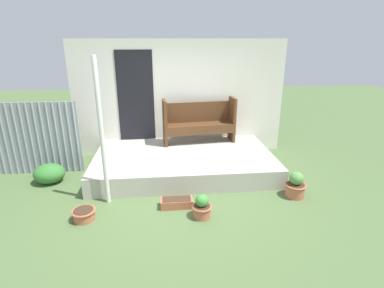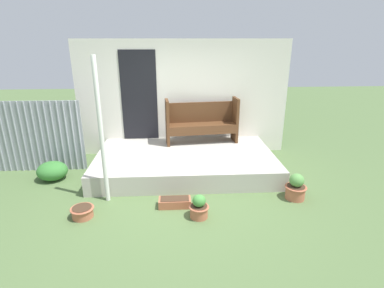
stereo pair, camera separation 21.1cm
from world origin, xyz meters
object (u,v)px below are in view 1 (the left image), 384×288
(flower_pot_left, at_px, (84,214))
(planter_box_rect, at_px, (177,203))
(flower_pot_middle, at_px, (202,207))
(flower_pot_right, at_px, (296,186))
(shrub_by_fence, at_px, (49,173))
(support_post, at_px, (102,134))
(bench, at_px, (199,120))

(flower_pot_left, xyz_separation_m, planter_box_rect, (1.42, 0.23, -0.02))
(flower_pot_left, relative_size, flower_pot_middle, 0.95)
(flower_pot_left, xyz_separation_m, flower_pot_middle, (1.79, -0.10, 0.07))
(flower_pot_right, distance_m, shrub_by_fence, 4.54)
(flower_pot_middle, height_order, flower_pot_right, flower_pot_right)
(flower_pot_right, bearing_deg, flower_pot_left, -173.92)
(support_post, height_order, flower_pot_left, support_post)
(planter_box_rect, bearing_deg, bench, 73.90)
(flower_pot_left, bearing_deg, planter_box_rect, 9.31)
(flower_pot_left, height_order, flower_pot_middle, flower_pot_middle)
(support_post, xyz_separation_m, planter_box_rect, (1.14, -0.27, -1.12))
(support_post, xyz_separation_m, flower_pot_middle, (1.51, -0.61, -1.03))
(bench, height_order, flower_pot_left, bench)
(planter_box_rect, bearing_deg, flower_pot_middle, -42.13)
(support_post, height_order, flower_pot_middle, support_post)
(flower_pot_left, bearing_deg, flower_pot_right, 6.08)
(flower_pot_left, bearing_deg, bench, 49.44)
(bench, bearing_deg, support_post, -138.87)
(flower_pot_middle, bearing_deg, planter_box_rect, 137.87)
(flower_pot_left, bearing_deg, support_post, 60.98)
(support_post, relative_size, shrub_by_fence, 4.15)
(flower_pot_middle, bearing_deg, shrub_by_fence, 151.83)
(flower_pot_middle, relative_size, planter_box_rect, 0.72)
(shrub_by_fence, bearing_deg, planter_box_rect, -25.53)
(bench, distance_m, flower_pot_left, 3.23)
(planter_box_rect, distance_m, shrub_by_fence, 2.62)
(support_post, height_order, planter_box_rect, support_post)
(planter_box_rect, bearing_deg, flower_pot_right, 3.83)
(flower_pot_middle, xyz_separation_m, flower_pot_right, (1.69, 0.47, 0.03))
(flower_pot_middle, xyz_separation_m, planter_box_rect, (-0.37, 0.33, -0.09))
(planter_box_rect, bearing_deg, shrub_by_fence, 154.47)
(bench, bearing_deg, planter_box_rect, -111.83)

